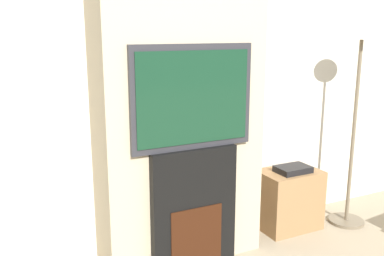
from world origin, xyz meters
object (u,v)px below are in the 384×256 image
object	(u,v)px
floor_lamp	(358,86)
fireplace	(192,209)
media_stand	(289,198)
television	(192,97)

from	to	relation	value
floor_lamp	fireplace	bearing A→B (deg)	-178.43
media_stand	television	bearing A→B (deg)	-168.92
television	fireplace	bearing A→B (deg)	90.00
television	media_stand	size ratio (longest dim) A/B	1.55
fireplace	media_stand	bearing A→B (deg)	10.97
television	floor_lamp	size ratio (longest dim) A/B	0.51
television	floor_lamp	bearing A→B (deg)	1.65
fireplace	floor_lamp	xyz separation A→B (m)	(1.51, 0.04, 0.76)
television	media_stand	world-z (taller)	television
floor_lamp	media_stand	bearing A→B (deg)	163.72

